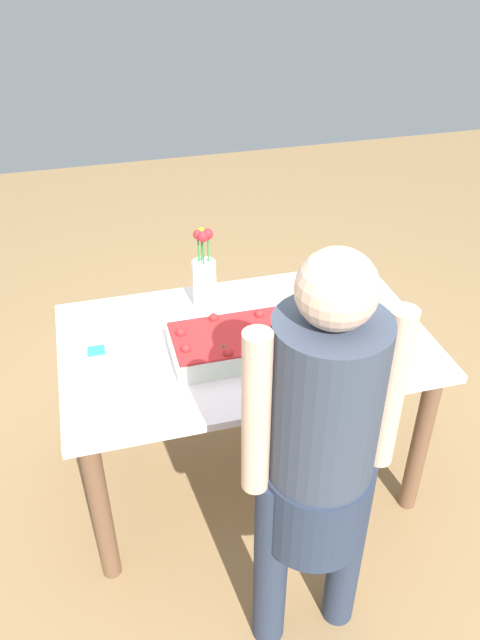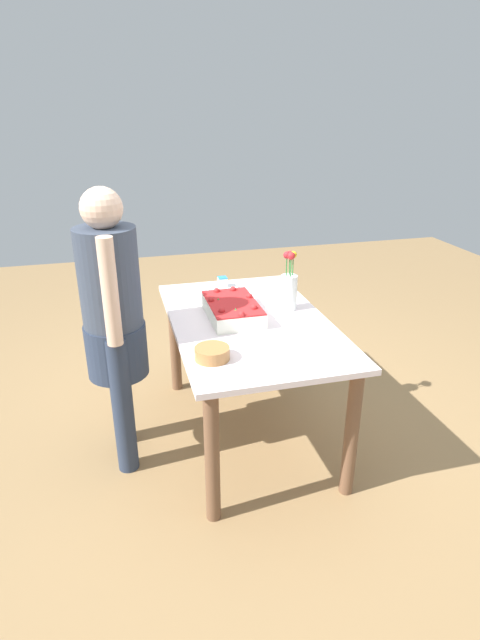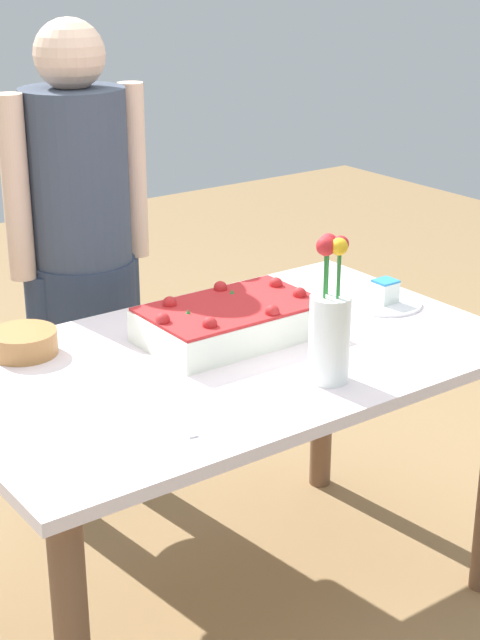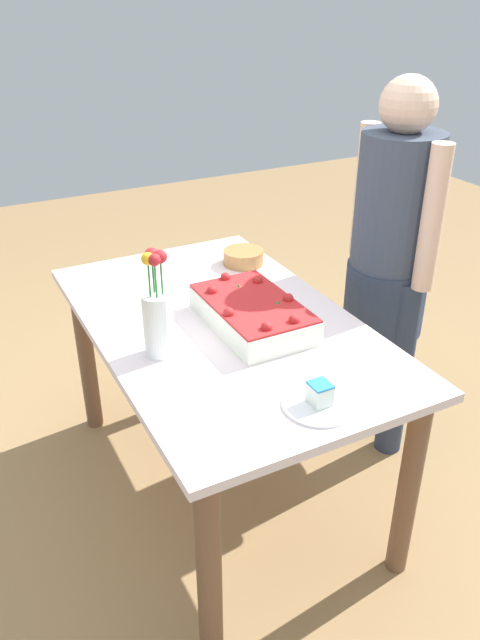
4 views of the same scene
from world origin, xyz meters
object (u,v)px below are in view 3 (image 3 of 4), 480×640
object	(u,v)px
person_standing	(81,242)
serving_plate_with_slice	(385,299)
flower_vase	(330,327)
cake_knife	(177,414)
fruit_bowl	(24,342)
sheet_cake	(231,321)

from	to	relation	value
person_standing	serving_plate_with_slice	bearing A→B (deg)	39.19
person_standing	flower_vase	bearing A→B (deg)	6.60
cake_knife	flower_vase	size ratio (longest dim) A/B	0.65
flower_vase	fruit_bowl	bearing A→B (deg)	-48.03
fruit_bowl	sheet_cake	bearing A→B (deg)	155.61
person_standing	sheet_cake	bearing A→B (deg)	7.52
sheet_cake	flower_vase	world-z (taller)	flower_vase
serving_plate_with_slice	flower_vase	size ratio (longest dim) A/B	0.60
sheet_cake	serving_plate_with_slice	size ratio (longest dim) A/B	2.16
serving_plate_with_slice	person_standing	world-z (taller)	person_standing
sheet_cake	fruit_bowl	world-z (taller)	sheet_cake
cake_knife	fruit_bowl	size ratio (longest dim) A/B	1.35
cake_knife	fruit_bowl	distance (m)	0.51
sheet_cake	fruit_bowl	distance (m)	0.51
serving_plate_with_slice	flower_vase	xyz separation A→B (m)	(0.45, 0.29, 0.11)
flower_vase	fruit_bowl	world-z (taller)	flower_vase
fruit_bowl	serving_plate_with_slice	bearing A→B (deg)	164.36
fruit_bowl	person_standing	bearing A→B (deg)	-131.74
person_standing	fruit_bowl	bearing A→B (deg)	-41.74
cake_knife	fruit_bowl	world-z (taller)	fruit_bowl
flower_vase	person_standing	bearing A→B (deg)	-83.40
serving_plate_with_slice	sheet_cake	bearing A→B (deg)	-6.38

